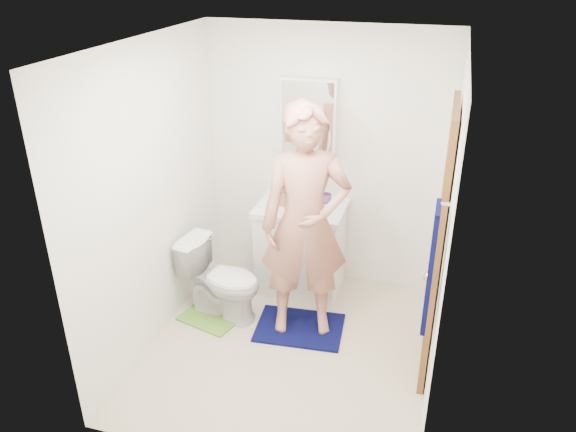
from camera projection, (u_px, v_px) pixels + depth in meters
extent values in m
cube|color=beige|center=(289.00, 348.00, 4.59)|extent=(2.20, 2.40, 0.02)
cube|color=white|center=(289.00, 42.00, 3.54)|extent=(2.20, 2.40, 0.02)
cube|color=white|center=(326.00, 160.00, 5.11)|extent=(2.20, 0.02, 2.40)
cube|color=white|center=(227.00, 308.00, 3.02)|extent=(2.20, 0.02, 2.40)
cube|color=white|center=(152.00, 197.00, 4.34)|extent=(0.02, 2.40, 2.40)
cube|color=white|center=(447.00, 235.00, 3.78)|extent=(0.02, 2.40, 2.40)
cube|color=white|center=(301.00, 249.00, 5.24)|extent=(0.75, 0.55, 0.80)
cube|color=white|center=(301.00, 208.00, 5.05)|extent=(0.79, 0.59, 0.05)
cylinder|color=white|center=(301.00, 207.00, 5.05)|extent=(0.40, 0.40, 0.03)
cylinder|color=silver|center=(306.00, 192.00, 5.17)|extent=(0.03, 0.03, 0.12)
cube|color=white|center=(309.00, 118.00, 4.91)|extent=(0.50, 0.12, 0.70)
cube|color=white|center=(307.00, 119.00, 4.86)|extent=(0.46, 0.01, 0.66)
cube|color=brown|center=(438.00, 246.00, 4.00)|extent=(0.05, 0.80, 2.05)
sphere|color=gold|center=(428.00, 277.00, 3.77)|extent=(0.07, 0.07, 0.07)
cube|color=#06093C|center=(431.00, 268.00, 3.29)|extent=(0.03, 0.24, 0.80)
cylinder|color=silver|center=(446.00, 204.00, 3.10)|extent=(0.06, 0.02, 0.02)
imported|color=white|center=(222.00, 279.00, 4.85)|extent=(0.75, 0.50, 0.71)
cube|color=#06093C|center=(300.00, 328.00, 4.80)|extent=(0.77, 0.58, 0.02)
cube|color=#69A436|center=(213.00, 316.00, 4.95)|extent=(0.59, 0.53, 0.02)
imported|color=#AB5F50|center=(283.00, 195.00, 5.01)|extent=(0.10, 0.10, 0.19)
imported|color=#794599|center=(326.00, 198.00, 5.08)|extent=(0.11, 0.11, 0.09)
imported|color=tan|center=(305.00, 224.00, 4.39)|extent=(0.81, 0.64, 1.93)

